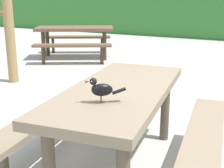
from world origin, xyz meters
The scene contains 5 objects.
ground_plane centered at (0.00, 0.00, 0.00)m, with size 60.00×60.00×0.00m, color #B7B5AD.
picnic_table_foreground centered at (-0.39, -0.23, 0.56)m, with size 1.89×1.92×0.74m.
bird_grackle centered at (-0.34, -0.64, 0.84)m, with size 0.25×0.19×0.18m.
picnic_table_mid_right centered at (-3.55, 3.75, 0.56)m, with size 2.31×2.30×0.74m.
stalk_post_left_side centered at (-3.30, 1.45, 0.77)m, with size 0.39×0.50×1.51m.
Camera 1 is at (0.71, -2.45, 1.47)m, focal length 50.28 mm.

